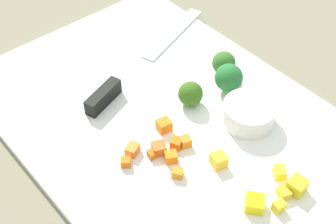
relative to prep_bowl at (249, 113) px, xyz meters
The scene contains 22 objects.
ground_plane 0.11m from the prep_bowl, 134.58° to the right, with size 4.00×4.00×0.00m, color gray.
cutting_board 0.11m from the prep_bowl, 134.58° to the right, with size 0.56×0.39×0.01m, color white.
prep_bowl is the anchor object (origin of this frame).
chef_knife 0.19m from the prep_bowl, 156.51° to the right, with size 0.11×0.30×0.02m.
carrot_dice_0 0.14m from the prep_bowl, 86.99° to the right, with size 0.01×0.01×0.01m, color orange.
carrot_dice_1 0.12m from the prep_bowl, 123.10° to the right, with size 0.02×0.02×0.02m, color orange.
carrot_dice_2 0.13m from the prep_bowl, 106.18° to the right, with size 0.02×0.02×0.01m, color orange.
carrot_dice_3 0.15m from the prep_bowl, 104.86° to the right, with size 0.01×0.01×0.01m, color orange.
carrot_dice_4 0.17m from the prep_bowl, 110.77° to the right, with size 0.01×0.02×0.01m, color orange.
carrot_dice_5 0.13m from the prep_bowl, 97.62° to the right, with size 0.01×0.02×0.01m, color orange.
carrot_dice_6 0.10m from the prep_bowl, 104.33° to the right, with size 0.01×0.01×0.01m, color orange.
carrot_dice_7 0.18m from the prep_bowl, 105.54° to the right, with size 0.01×0.01×0.01m, color orange.
carrot_dice_8 0.11m from the prep_bowl, 105.77° to the right, with size 0.01×0.01×0.01m, color orange.
pepper_dice_0 0.09m from the prep_bowl, 72.13° to the right, with size 0.02×0.02×0.02m, color yellow.
pepper_dice_1 0.14m from the prep_bowl, 44.44° to the right, with size 0.02×0.02×0.02m, color yellow.
pepper_dice_2 0.13m from the prep_bowl, 27.90° to the right, with size 0.01×0.02×0.01m, color yellow.
pepper_dice_3 0.15m from the prep_bowl, 33.95° to the right, with size 0.01×0.01×0.01m, color yellow.
pepper_dice_4 0.10m from the prep_bowl, 24.11° to the right, with size 0.02×0.01×0.01m, color yellow.
pepper_dice_5 0.12m from the prep_bowl, 19.73° to the right, with size 0.02×0.02×0.02m, color yellow.
broccoli_floret_0 0.08m from the prep_bowl, 153.73° to the right, with size 0.04×0.04×0.04m.
broccoli_floret_1 0.11m from the prep_bowl, 153.59° to the left, with size 0.04×0.04×0.04m.
broccoli_floret_2 0.07m from the prep_bowl, 159.32° to the left, with size 0.04×0.04×0.05m.
Camera 1 is at (0.34, -0.30, 0.49)m, focal length 50.21 mm.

